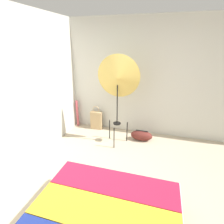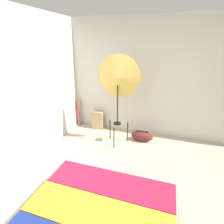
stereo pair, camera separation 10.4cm
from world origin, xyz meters
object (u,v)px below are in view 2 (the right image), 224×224
Objects in this scene: photo_umbrella at (118,78)px; paper_roll at (79,113)px; tote_bag at (97,120)px; duffel_bag at (142,136)px.

photo_umbrella is 2.71× the size of paper_roll.
paper_roll is (-0.54, 0.04, 0.11)m from tote_bag.
paper_roll is at bearing 156.07° from photo_umbrella.
photo_umbrella reaches higher than tote_bag.
tote_bag is 0.55m from paper_roll.
photo_umbrella is 1.43m from duffel_bag.
paper_roll is at bearing 175.72° from tote_bag.
tote_bag is 1.26× the size of duffel_bag.
paper_roll is (-1.21, 0.54, -1.08)m from photo_umbrella.
photo_umbrella is at bearing -154.85° from duffel_bag.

